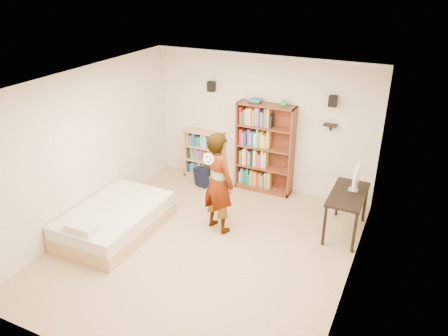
{
  "coord_description": "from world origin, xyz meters",
  "views": [
    {
      "loc": [
        2.81,
        -5.17,
        4.17
      ],
      "look_at": [
        0.08,
        0.6,
        1.2
      ],
      "focal_mm": 35.0,
      "sensor_mm": 36.0,
      "label": 1
    }
  ],
  "objects_px": {
    "daybed": "(115,217)",
    "low_bookshelf": "(204,155)",
    "person": "(218,183)",
    "tall_bookshelf": "(265,149)",
    "computer_desk": "(346,213)"
  },
  "relations": [
    {
      "from": "daybed",
      "to": "low_bookshelf",
      "type": "bearing_deg",
      "value": 81.23
    },
    {
      "from": "person",
      "to": "tall_bookshelf",
      "type": "bearing_deg",
      "value": -76.5
    },
    {
      "from": "low_bookshelf",
      "to": "computer_desk",
      "type": "relative_size",
      "value": 0.94
    },
    {
      "from": "low_bookshelf",
      "to": "computer_desk",
      "type": "bearing_deg",
      "value": -15.89
    },
    {
      "from": "low_bookshelf",
      "to": "computer_desk",
      "type": "height_order",
      "value": "low_bookshelf"
    },
    {
      "from": "computer_desk",
      "to": "person",
      "type": "xyz_separation_m",
      "value": [
        -2.0,
        -0.8,
        0.51
      ]
    },
    {
      "from": "tall_bookshelf",
      "to": "person",
      "type": "xyz_separation_m",
      "value": [
        -0.2,
        -1.69,
        -0.01
      ]
    },
    {
      "from": "daybed",
      "to": "person",
      "type": "distance_m",
      "value": 1.86
    },
    {
      "from": "tall_bookshelf",
      "to": "computer_desk",
      "type": "height_order",
      "value": "tall_bookshelf"
    },
    {
      "from": "computer_desk",
      "to": "daybed",
      "type": "relative_size",
      "value": 0.57
    },
    {
      "from": "computer_desk",
      "to": "tall_bookshelf",
      "type": "bearing_deg",
      "value": 153.78
    },
    {
      "from": "low_bookshelf",
      "to": "person",
      "type": "xyz_separation_m",
      "value": [
        1.15,
        -1.7,
        0.36
      ]
    },
    {
      "from": "tall_bookshelf",
      "to": "person",
      "type": "height_order",
      "value": "tall_bookshelf"
    },
    {
      "from": "person",
      "to": "daybed",
      "type": "bearing_deg",
      "value": 48.96
    },
    {
      "from": "tall_bookshelf",
      "to": "low_bookshelf",
      "type": "relative_size",
      "value": 1.72
    }
  ]
}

